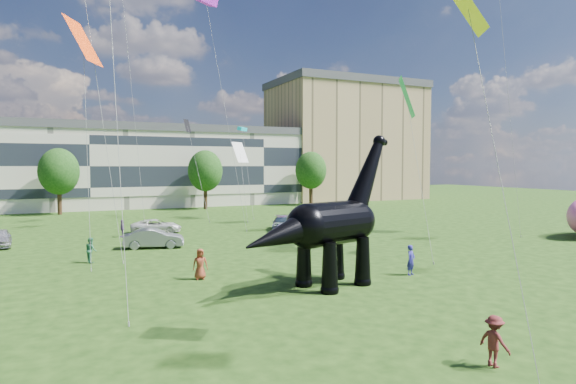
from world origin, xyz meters
name	(u,v)px	position (x,y,z in m)	size (l,w,h in m)	color
ground	(342,313)	(0.00, 0.00, 0.00)	(220.00, 220.00, 0.00)	#16330C
terrace_row	(88,169)	(-8.00, 62.00, 6.00)	(78.00, 11.00, 12.00)	beige
apartment_block	(345,144)	(40.00, 65.00, 11.00)	(28.00, 18.00, 22.00)	tan
tree_mid_left	(59,168)	(-12.00, 53.00, 6.29)	(5.20, 5.20, 9.44)	#382314
tree_mid_right	(205,168)	(8.00, 53.00, 6.29)	(5.20, 5.20, 9.44)	#382314
tree_far_right	(311,167)	(26.00, 53.00, 6.29)	(5.20, 5.20, 9.44)	#382314
dinosaur_sculpture	(328,227)	(1.70, 4.31, 3.30)	(10.62, 4.59, 8.73)	black
car_grey	(154,238)	(-4.85, 20.87, 0.77)	(1.63, 4.68, 1.54)	slate
car_white	(156,226)	(-3.22, 29.60, 0.67)	(2.22, 4.82, 1.34)	silver
car_dark	(282,223)	(8.84, 26.39, 0.69)	(1.93, 4.76, 1.38)	#595960
gazebo_near	(356,209)	(17.82, 26.52, 1.84)	(3.91, 3.91, 2.62)	white
gazebo_far	(341,210)	(16.52, 27.55, 1.69)	(4.18, 4.18, 2.40)	white
visitors	(191,248)	(-3.35, 14.40, 0.87)	(50.26, 42.01, 1.90)	#9A562A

